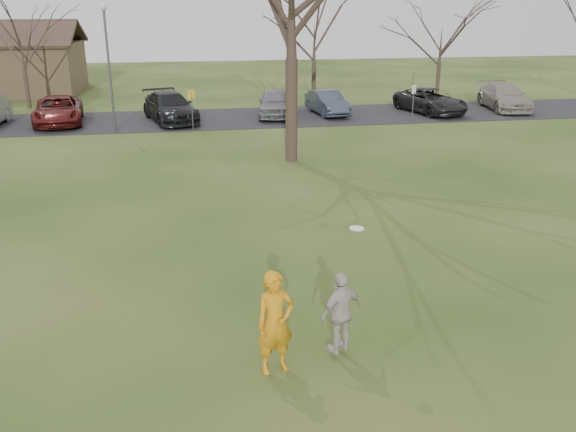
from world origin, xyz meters
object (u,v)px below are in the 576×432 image
object	(u,v)px
player_defender	(275,323)
car_6	(430,101)
lamp_post	(108,52)
car_2	(58,110)
catching_play	(341,312)
car_7	(504,97)
car_4	(275,103)
car_3	(170,107)
car_5	(327,103)

from	to	relation	value
player_defender	car_6	world-z (taller)	player_defender
car_6	lamp_post	xyz separation A→B (m)	(-18.13, -2.19, 3.22)
player_defender	car_2	distance (m)	26.26
catching_play	car_7	bearing A→B (deg)	56.15
car_4	catching_play	xyz separation A→B (m)	(-2.44, -24.94, 0.10)
lamp_post	catching_play	bearing A→B (deg)	-74.11
car_3	car_7	size ratio (longest dim) A/B	1.03
car_6	car_7	size ratio (longest dim) A/B	0.98
car_5	player_defender	bearing A→B (deg)	-112.73
player_defender	car_4	bearing A→B (deg)	66.54
car_2	lamp_post	distance (m)	5.07
car_2	car_4	xyz separation A→B (m)	(11.98, 0.28, 0.05)
catching_play	car_6	bearing A→B (deg)	64.38
catching_play	car_5	bearing A→B (deg)	77.48
car_6	lamp_post	world-z (taller)	lamp_post
car_6	player_defender	bearing A→B (deg)	-132.07
car_4	car_6	size ratio (longest dim) A/B	0.91
car_6	catching_play	bearing A→B (deg)	-129.94
lamp_post	car_5	bearing A→B (deg)	12.77
car_3	car_4	distance (m)	6.00
car_5	lamp_post	size ratio (longest dim) A/B	0.67
lamp_post	car_3	bearing A→B (deg)	36.30
car_2	car_6	bearing A→B (deg)	-7.44
car_4	car_7	size ratio (longest dim) A/B	0.89
car_4	car_7	world-z (taller)	car_4
catching_play	lamp_post	bearing A→B (deg)	105.89
car_2	catching_play	bearing A→B (deg)	-75.95
player_defender	car_2	xyz separation A→B (m)	(-8.26, 24.93, -0.21)
player_defender	car_6	distance (m)	28.03
car_5	lamp_post	xyz separation A→B (m)	(-11.92, -2.70, 3.24)
car_7	catching_play	xyz separation A→B (m)	(-16.74, -24.95, 0.14)
player_defender	catching_play	size ratio (longest dim) A/B	0.81
car_4	lamp_post	xyz separation A→B (m)	(-8.80, -2.60, 3.14)
car_4	player_defender	bearing A→B (deg)	-89.25
car_3	car_5	size ratio (longest dim) A/B	1.29
car_2	catching_play	xyz separation A→B (m)	(9.54, -24.67, 0.16)
player_defender	car_2	size ratio (longest dim) A/B	0.37
car_4	car_6	xyz separation A→B (m)	(9.33, -0.40, -0.08)
car_2	car_7	distance (m)	26.28
catching_play	lamp_post	size ratio (longest dim) A/B	0.39
car_2	car_5	size ratio (longest dim) A/B	1.27
car_6	lamp_post	distance (m)	18.54
car_4	car_5	size ratio (longest dim) A/B	1.11
car_4	catching_play	bearing A→B (deg)	-86.43
car_3	lamp_post	world-z (taller)	lamp_post
car_2	car_3	distance (m)	6.01
car_3	lamp_post	xyz separation A→B (m)	(-2.82, -2.07, 3.15)
car_3	car_7	distance (m)	20.29
player_defender	car_4	world-z (taller)	player_defender
car_6	catching_play	distance (m)	27.22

